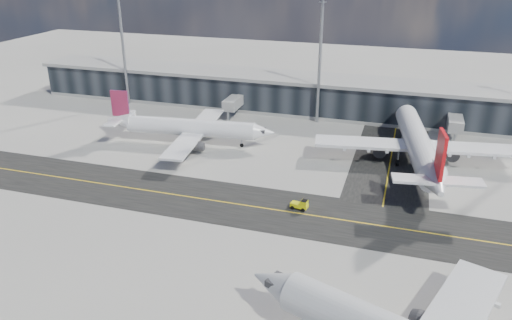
% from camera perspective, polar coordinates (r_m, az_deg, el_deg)
% --- Properties ---
extents(ground, '(300.00, 300.00, 0.00)m').
position_cam_1_polar(ground, '(75.64, -0.06, -6.90)').
color(ground, gray).
rests_on(ground, ground).
extents(taxiway_lanes, '(180.00, 63.00, 0.03)m').
position_cam_1_polar(taxiway_lanes, '(83.89, 4.71, -3.76)').
color(taxiway_lanes, black).
rests_on(taxiway_lanes, ground).
extents(terminal_concourse, '(152.00, 19.80, 8.80)m').
position_cam_1_polar(terminal_concourse, '(123.69, 7.68, 7.13)').
color(terminal_concourse, black).
rests_on(terminal_concourse, ground).
extents(floodlight_masts, '(102.50, 0.70, 28.90)m').
position_cam_1_polar(floodlight_masts, '(114.34, 7.34, 11.77)').
color(floodlight_masts, gray).
rests_on(floodlight_masts, ground).
extents(airliner_af, '(35.91, 30.69, 10.63)m').
position_cam_1_polar(airliner_af, '(104.17, -7.74, 3.70)').
color(airliner_af, white).
rests_on(airliner_af, ground).
extents(airliner_redtail, '(38.15, 44.56, 13.21)m').
position_cam_1_polar(airliner_redtail, '(96.85, 18.02, 1.75)').
color(airliner_redtail, white).
rests_on(airliner_redtail, ground).
extents(baggage_tug, '(2.85, 1.75, 1.68)m').
position_cam_1_polar(baggage_tug, '(78.50, 5.14, -5.10)').
color(baggage_tug, '#DFE10B').
rests_on(baggage_tug, ground).
extents(service_van, '(3.34, 5.28, 1.36)m').
position_cam_1_polar(service_van, '(109.31, 17.09, 2.22)').
color(service_van, white).
rests_on(service_van, ground).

